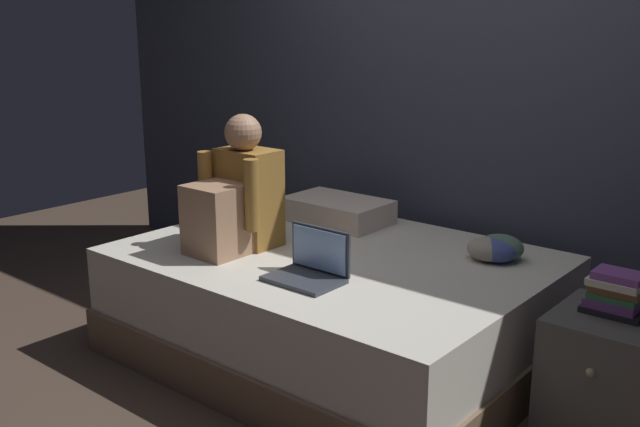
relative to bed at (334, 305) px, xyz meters
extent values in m
plane|color=#47382D|center=(0.20, -0.30, -0.27)|extent=(8.00, 8.00, 0.00)
cube|color=#383D4C|center=(0.20, 0.90, 1.08)|extent=(5.60, 0.10, 2.70)
cube|color=#7A6047|center=(0.00, 0.00, -0.16)|extent=(2.00, 1.50, 0.21)
cube|color=beige|center=(0.00, 0.00, 0.11)|extent=(1.96, 1.46, 0.32)
cube|color=#474442|center=(1.30, 0.10, 0.00)|extent=(0.44, 0.44, 0.52)
sphere|color=gray|center=(1.30, -0.12, 0.11)|extent=(0.04, 0.04, 0.04)
cube|color=olive|center=(-0.42, -0.15, 0.51)|extent=(0.30, 0.20, 0.48)
sphere|color=#A87C5E|center=(-0.42, -0.18, 0.84)|extent=(0.18, 0.18, 0.18)
cube|color=#A87C5E|center=(-0.42, -0.37, 0.44)|extent=(0.26, 0.24, 0.34)
cylinder|color=olive|center=(-0.58, -0.29, 0.57)|extent=(0.07, 0.07, 0.34)
cylinder|color=olive|center=(-0.26, -0.29, 0.57)|extent=(0.07, 0.07, 0.34)
cube|color=#333842|center=(0.15, -0.40, 0.28)|extent=(0.32, 0.22, 0.02)
cube|color=#333842|center=(0.15, -0.29, 0.39)|extent=(0.32, 0.01, 0.20)
cube|color=#8CB2EA|center=(0.15, -0.30, 0.39)|extent=(0.29, 0.00, 0.18)
cube|color=beige|center=(-0.34, 0.45, 0.34)|extent=(0.56, 0.36, 0.13)
cube|color=black|center=(1.28, 0.12, 0.27)|extent=(0.23, 0.13, 0.02)
cube|color=#703D84|center=(1.28, 0.12, 0.30)|extent=(0.19, 0.13, 0.04)
cube|color=#387042|center=(1.28, 0.13, 0.33)|extent=(0.18, 0.14, 0.02)
cube|color=brown|center=(1.29, 0.13, 0.36)|extent=(0.19, 0.13, 0.03)
cube|color=beige|center=(1.28, 0.12, 0.39)|extent=(0.19, 0.15, 0.03)
cube|color=#703D84|center=(1.29, 0.12, 0.42)|extent=(0.18, 0.13, 0.03)
ellipsoid|color=#3D4C8E|center=(0.66, 0.38, 0.33)|extent=(0.20, 0.17, 0.11)
ellipsoid|color=#4C6B56|center=(0.66, 0.42, 0.33)|extent=(0.22, 0.18, 0.12)
ellipsoid|color=gray|center=(0.62, 0.37, 0.33)|extent=(0.20, 0.17, 0.11)
ellipsoid|color=#8E3D47|center=(0.65, 0.41, 0.32)|extent=(0.19, 0.16, 0.10)
camera|label=1|loc=(2.08, -2.61, 1.35)|focal=40.74mm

